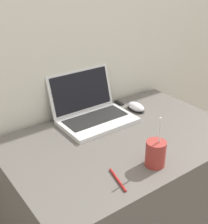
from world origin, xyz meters
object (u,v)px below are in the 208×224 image
object	(u,v)px
computer_mouse	(136,107)
pen	(118,180)
laptop	(92,110)
usb_stick	(119,103)
drink_cup	(156,153)

from	to	relation	value
computer_mouse	pen	distance (m)	0.58
pen	laptop	bearing A→B (deg)	66.84
usb_stick	drink_cup	bearing A→B (deg)	-114.66
usb_stick	pen	distance (m)	0.64
pen	drink_cup	bearing A→B (deg)	-2.83
laptop	pen	world-z (taller)	laptop
laptop	usb_stick	xyz separation A→B (m)	(0.22, 0.06, -0.04)
drink_cup	computer_mouse	size ratio (longest dim) A/B	1.92
computer_mouse	pen	size ratio (longest dim) A/B	0.86
drink_cup	computer_mouse	world-z (taller)	drink_cup
laptop	computer_mouse	bearing A→B (deg)	-11.75
laptop	usb_stick	world-z (taller)	laptop
usb_stick	laptop	bearing A→B (deg)	-164.22
laptop	computer_mouse	size ratio (longest dim) A/B	3.10
drink_cup	usb_stick	bearing A→B (deg)	65.34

